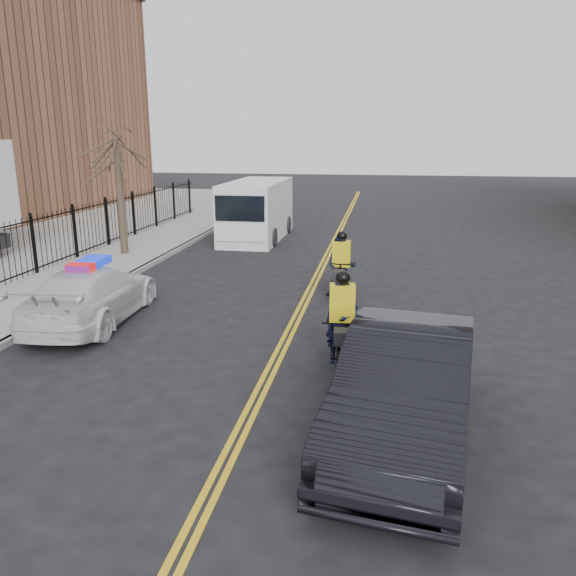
# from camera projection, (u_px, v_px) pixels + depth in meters

# --- Properties ---
(ground) EXTENTS (120.00, 120.00, 0.00)m
(ground) POSITION_uv_depth(u_px,v_px,m) (267.00, 378.00, 10.67)
(ground) COLOR black
(ground) RESTS_ON ground
(center_line_left) EXTENTS (0.10, 60.00, 0.01)m
(center_line_left) POSITION_uv_depth(u_px,v_px,m) (314.00, 277.00, 18.29)
(center_line_left) COLOR gold
(center_line_left) RESTS_ON ground
(center_line_right) EXTENTS (0.10, 60.00, 0.01)m
(center_line_right) POSITION_uv_depth(u_px,v_px,m) (319.00, 277.00, 18.27)
(center_line_right) COLOR gold
(center_line_right) RESTS_ON ground
(sidewalk) EXTENTS (3.00, 60.00, 0.15)m
(sidewalk) POSITION_uv_depth(u_px,v_px,m) (102.00, 267.00, 19.47)
(sidewalk) COLOR gray
(sidewalk) RESTS_ON ground
(curb) EXTENTS (0.20, 60.00, 0.15)m
(curb) POSITION_uv_depth(u_px,v_px,m) (143.00, 268.00, 19.22)
(curb) COLOR gray
(curb) RESTS_ON ground
(iron_fence) EXTENTS (0.12, 28.00, 2.00)m
(iron_fence) POSITION_uv_depth(u_px,v_px,m) (60.00, 239.00, 19.47)
(iron_fence) COLOR black
(iron_fence) RESTS_ON ground
(street_tree) EXTENTS (3.20, 3.20, 4.80)m
(street_tree) POSITION_uv_depth(u_px,v_px,m) (118.00, 162.00, 20.48)
(street_tree) COLOR #392D21
(street_tree) RESTS_ON sidewalk
(police_cruiser) EXTENTS (2.29, 4.94, 1.56)m
(police_cruiser) POSITION_uv_depth(u_px,v_px,m) (92.00, 294.00, 13.72)
(police_cruiser) COLOR silver
(police_cruiser) RESTS_ON ground
(dark_sedan) EXTENTS (2.53, 5.36, 1.70)m
(dark_sedan) POSITION_uv_depth(u_px,v_px,m) (406.00, 386.00, 8.34)
(dark_sedan) COLOR black
(dark_sedan) RESTS_ON ground
(cargo_van) EXTENTS (2.39, 6.09, 2.54)m
(cargo_van) POSITION_uv_depth(u_px,v_px,m) (256.00, 211.00, 24.83)
(cargo_van) COLOR silver
(cargo_van) RESTS_ON ground
(cyclist_near) EXTENTS (0.85, 2.00, 1.91)m
(cyclist_near) POSITION_uv_depth(u_px,v_px,m) (341.00, 331.00, 11.22)
(cyclist_near) COLOR black
(cyclist_near) RESTS_ON ground
(cyclist_far) EXTENTS (0.86, 1.88, 1.89)m
(cyclist_far) POSITION_uv_depth(u_px,v_px,m) (341.00, 271.00, 15.89)
(cyclist_far) COLOR black
(cyclist_far) RESTS_ON ground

